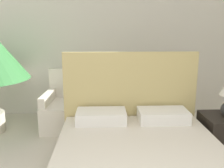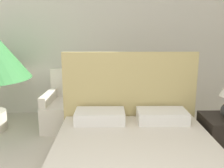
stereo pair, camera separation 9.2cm
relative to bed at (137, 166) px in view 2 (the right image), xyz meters
name	(u,v)px [view 2 (the right image)]	position (x,y,z in m)	size (l,w,h in m)	color
wall_back	(106,32)	(-0.30, 2.27, 1.20)	(10.00, 0.06, 2.90)	silver
bed	(137,166)	(0.00, 0.00, 0.00)	(1.67, 2.08, 1.23)	brown
armchair_near_window_left	(65,111)	(-0.94, 1.58, 0.01)	(0.62, 0.75, 0.87)	silver
armchair_near_window_right	(131,110)	(0.07, 1.58, 0.01)	(0.62, 0.75, 0.87)	silver
nightstand	(223,136)	(1.12, 0.67, -0.01)	(0.50, 0.50, 0.48)	black
side_table	(98,112)	(-0.44, 1.54, 0.00)	(0.31, 0.31, 0.51)	#B7AD93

